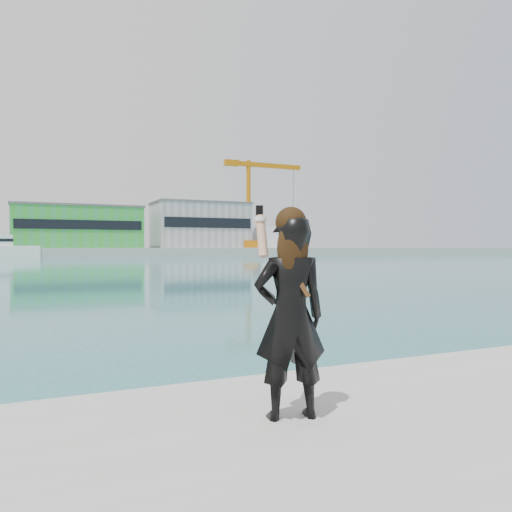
{
  "coord_description": "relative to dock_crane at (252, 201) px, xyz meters",
  "views": [
    {
      "loc": [
        -2.39,
        -4.11,
        2.24
      ],
      "look_at": [
        -0.42,
        0.29,
        2.16
      ],
      "focal_mm": 35.0,
      "sensor_mm": 36.0,
      "label": 1
    }
  ],
  "objects": [
    {
      "name": "buoy_near",
      "position": [
        -16.82,
        -52.45,
        -15.07
      ],
      "size": [
        0.5,
        0.5,
        0.5
      ],
      "primitive_type": "sphere",
      "color": "#FEF60D",
      "rests_on": "ground"
    },
    {
      "name": "warehouse_grey_right",
      "position": [
        -13.2,
        5.98,
        -6.8
      ],
      "size": [
        25.5,
        15.35,
        12.5
      ],
      "color": "gray",
      "rests_on": "far_quay"
    },
    {
      "name": "ancillary_shed",
      "position": [
        8.8,
        4.0,
        -10.07
      ],
      "size": [
        12.0,
        10.0,
        6.0
      ],
      "primitive_type": "cube",
      "color": "silver",
      "rests_on": "far_quay"
    },
    {
      "name": "flagpole_right",
      "position": [
        -31.11,
        -1.0,
        -8.53
      ],
      "size": [
        1.28,
        0.16,
        8.0
      ],
      "color": "silver",
      "rests_on": "far_quay"
    },
    {
      "name": "ground",
      "position": [
        -53.2,
        -122.0,
        -15.07
      ],
      "size": [
        500.0,
        500.0,
        0.0
      ],
      "primitive_type": "plane",
      "color": "#166766",
      "rests_on": "ground"
    },
    {
      "name": "woman",
      "position": [
        -53.62,
        -122.41,
        -13.35
      ],
      "size": [
        0.68,
        0.51,
        1.8
      ],
      "rotation": [
        0.0,
        0.0,
        2.97
      ],
      "color": "black",
      "rests_on": "near_quay"
    },
    {
      "name": "warehouse_green",
      "position": [
        -45.2,
        5.98,
        -7.81
      ],
      "size": [
        30.6,
        16.36,
        10.5
      ],
      "color": "green",
      "rests_on": "far_quay"
    },
    {
      "name": "far_quay",
      "position": [
        -53.2,
        8.0,
        -14.07
      ],
      "size": [
        320.0,
        40.0,
        2.0
      ],
      "primitive_type": "cube",
      "color": "#9E9E99",
      "rests_on": "ground"
    },
    {
      "name": "dock_crane",
      "position": [
        0.0,
        0.0,
        0.0
      ],
      "size": [
        23.0,
        4.0,
        24.0
      ],
      "color": "orange",
      "rests_on": "far_quay"
    }
  ]
}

